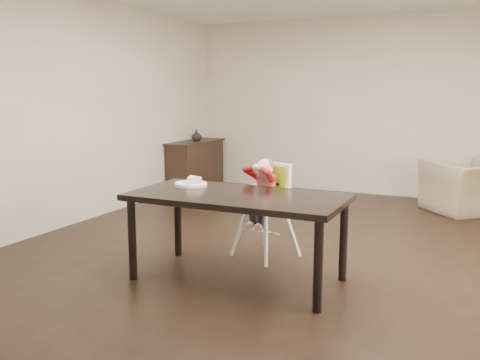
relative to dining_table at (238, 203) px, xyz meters
The scene contains 8 objects.
ground 1.12m from the dining_table, 65.38° to the left, with size 7.00×7.00×0.00m, color black.
room_walls 1.49m from the dining_table, 65.38° to the left, with size 6.02×7.02×2.71m.
dining_table is the anchor object (origin of this frame).
high_chair 0.74m from the dining_table, 92.06° to the left, with size 0.52×0.52×0.96m.
plate 0.58m from the dining_table, 162.36° to the left, with size 0.38×0.38×0.08m.
armchair 4.01m from the dining_table, 64.59° to the left, with size 1.04×0.68×0.91m, color tan.
sideboard 4.27m from the dining_table, 124.41° to the left, with size 0.44×1.26×0.79m.
vase 4.30m from the dining_table, 124.08° to the left, with size 0.17×0.18×0.17m, color #99999E.
Camera 1 is at (1.50, -4.79, 1.62)m, focal length 40.00 mm.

